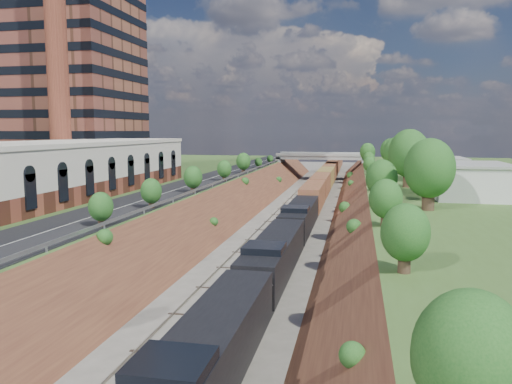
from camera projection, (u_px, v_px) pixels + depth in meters
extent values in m
cube|color=#415F27|center=(94.00, 197.00, 82.41)|extent=(44.00, 180.00, 5.00)
cube|color=brown|center=(223.00, 216.00, 78.36)|extent=(10.00, 180.00, 10.00)
cube|color=brown|center=(366.00, 221.00, 74.01)|extent=(10.00, 180.00, 10.00)
cube|color=gray|center=(275.00, 217.00, 76.69)|extent=(1.58, 180.00, 0.18)
cube|color=gray|center=(309.00, 219.00, 75.66)|extent=(1.58, 180.00, 0.18)
cube|color=black|center=(195.00, 184.00, 78.63)|extent=(8.00, 180.00, 0.10)
cube|color=#99999E|center=(220.00, 181.00, 77.76)|extent=(0.06, 171.00, 0.30)
cube|color=brown|center=(36.00, 192.00, 59.58)|extent=(14.00, 62.00, 2.20)
cube|color=beige|center=(35.00, 165.00, 59.18)|extent=(14.00, 62.00, 4.30)
cube|color=beige|center=(34.00, 144.00, 58.89)|extent=(14.30, 62.30, 0.50)
cube|color=brown|center=(68.00, 57.00, 93.25)|extent=(22.00, 22.00, 44.00)
cylinder|color=brown|center=(57.00, 54.00, 76.35)|extent=(3.20, 3.20, 40.00)
cube|color=gray|center=(280.00, 168.00, 138.38)|extent=(1.50, 8.00, 6.20)
cube|color=gray|center=(364.00, 169.00, 133.83)|extent=(1.50, 8.00, 6.20)
cube|color=gray|center=(322.00, 157.00, 135.72)|extent=(24.00, 8.00, 1.00)
cube|color=gray|center=(321.00, 155.00, 131.74)|extent=(24.00, 0.30, 0.80)
cube|color=gray|center=(323.00, 153.00, 139.52)|extent=(24.00, 0.30, 0.80)
cube|color=silver|center=(469.00, 181.00, 62.90)|extent=(9.00, 12.00, 4.00)
cube|color=silver|center=(438.00, 170.00, 84.42)|extent=(8.00, 10.00, 3.60)
cylinder|color=#473323|center=(428.00, 198.00, 52.60)|extent=(1.30, 1.30, 2.62)
ellipsoid|color=#1E541D|center=(430.00, 168.00, 52.21)|extent=(5.25, 5.25, 6.30)
cylinder|color=#473323|center=(77.00, 231.00, 38.93)|extent=(0.66, 0.66, 1.22)
ellipsoid|color=#1E541D|center=(76.00, 212.00, 38.75)|extent=(2.45, 2.45, 2.94)
cube|color=black|center=(208.00, 354.00, 24.52)|extent=(3.16, 18.96, 3.12)
cube|color=black|center=(171.00, 370.00, 19.47)|extent=(3.10, 3.10, 0.90)
cube|color=black|center=(274.00, 255.00, 43.93)|extent=(3.16, 18.96, 3.12)
cube|color=black|center=(300.00, 217.00, 63.34)|extent=(3.16, 18.96, 3.12)
cube|color=brown|center=(330.00, 171.00, 130.69)|extent=(3.16, 117.62, 3.79)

